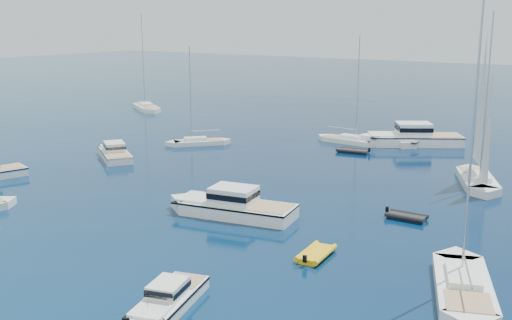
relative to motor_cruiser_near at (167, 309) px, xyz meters
The scene contains 14 objects.
ground 7.17m from the motor_cruiser_near, 161.19° to the left, with size 400.00×400.00×0.00m, color navy.
motor_cruiser_near is the anchor object (origin of this frame).
motor_cruiser_centre 16.64m from the motor_cruiser_near, 114.62° to the left, with size 3.53×11.53×3.03m, color silver, non-canonical shape.
motor_cruiser_far_l 38.91m from the motor_cruiser_near, 141.06° to the left, with size 2.79×9.13×2.40m, color silver, non-canonical shape.
motor_cruiser_distant 50.90m from the motor_cruiser_near, 95.97° to the left, with size 4.17×13.62×3.58m, color white, non-canonical shape.
motor_cruiser_horizon 51.74m from the motor_cruiser_near, 95.56° to the left, with size 2.69×8.79×2.31m, color silver, non-canonical shape.
sailboat_mid_r 16.79m from the motor_cruiser_near, 40.89° to the left, with size 3.06×11.75×17.28m, color white, non-canonical shape.
sailboat_mid_l 44.92m from the motor_cruiser_near, 127.40° to the left, with size 2.24×8.62×12.68m, color silver, non-canonical shape.
sailboat_centre 48.95m from the motor_cruiser_near, 104.44° to the left, with size 2.47×9.48×13.94m, color white, non-canonical shape.
sailboat_sails_r 36.56m from the motor_cruiser_near, 79.31° to the left, with size 2.95×11.33×16.66m, color silver, non-canonical shape.
sailboat_far_l 76.63m from the motor_cruiser_near, 134.98° to the left, with size 2.97×11.43×16.80m, color white, non-canonical shape.
tender_yellow 11.54m from the motor_cruiser_near, 74.79° to the left, with size 2.01×3.66×0.95m, color #ECB10D, non-canonical shape.
tender_grey_near 22.69m from the motor_cruiser_near, 77.08° to the left, with size 1.83×3.26×0.95m, color black, non-canonical shape.
tender_grey_far 43.41m from the motor_cruiser_near, 102.33° to the left, with size 2.12×3.92×0.95m, color black, non-canonical shape.
Camera 1 is at (28.19, -25.12, 15.36)m, focal length 43.37 mm.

